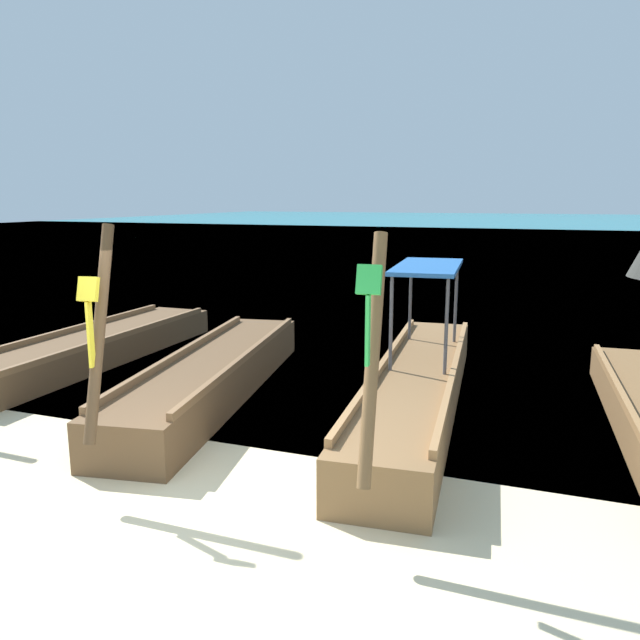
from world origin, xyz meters
name	(u,v)px	position (x,y,z in m)	size (l,w,h in m)	color
ground	(175,527)	(0.00, 0.00, 0.00)	(120.00, 120.00, 0.00)	beige
sea_water	(517,228)	(0.00, 61.94, 0.00)	(120.00, 120.00, 0.00)	#147A89
longtail_boat_red_ribbon	(89,349)	(-4.77, 4.48, 0.27)	(1.32, 6.84, 2.75)	brown
longtail_boat_yellow_ribbon	(214,375)	(-1.61, 3.57, 0.33)	(2.09, 6.58, 2.77)	brown
longtail_boat_green_ribbon	(418,385)	(1.48, 4.00, 0.37)	(1.62, 7.34, 2.75)	brown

